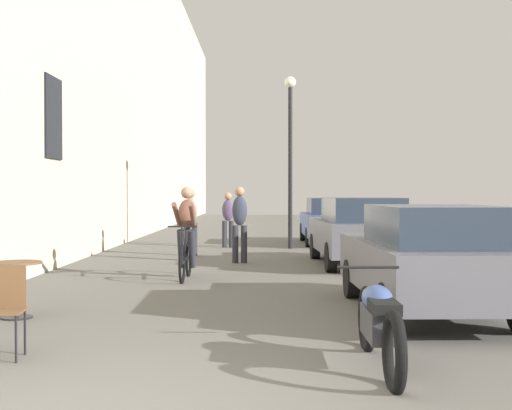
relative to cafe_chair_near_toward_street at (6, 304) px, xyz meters
The scene contains 12 objects.
building_facade_left 13.45m from the cafe_chair_near_toward_street, 99.73° to the left, with size 0.54×68.00×11.89m.
cafe_chair_near_toward_street is the anchor object (origin of this frame).
cafe_table_mid 2.18m from the cafe_chair_near_toward_street, 107.07° to the left, with size 0.64×0.64×0.72m.
cyclist_on_bicycle 6.23m from the cafe_chair_near_toward_street, 79.94° to the left, with size 0.52×1.76×1.74m.
pedestrian_near 9.18m from the cafe_chair_near_toward_street, 77.46° to the left, with size 0.35×0.26×1.74m.
pedestrian_mid 10.84m from the cafe_chair_near_toward_street, 86.35° to the left, with size 0.38×0.30×1.69m.
pedestrian_far 13.41m from the cafe_chair_near_toward_street, 83.54° to the left, with size 0.36×0.27×1.60m.
street_lamp 13.62m from the cafe_chair_near_toward_street, 75.69° to the left, with size 0.32×0.32×4.90m.
parked_car_nearest 5.25m from the cafe_chair_near_toward_street, 27.00° to the left, with size 1.81×4.10×1.44m.
parked_car_second 9.65m from the cafe_chair_near_toward_street, 61.33° to the left, with size 1.90×4.26×1.49m.
parked_car_third 15.44m from the cafe_chair_near_toward_street, 72.54° to the left, with size 1.73×4.04×1.44m.
parked_motorcycle 3.59m from the cafe_chair_near_toward_street, ahead, with size 0.62×2.15×0.92m.
Camera 1 is at (1.13, -4.78, 1.61)m, focal length 48.29 mm.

